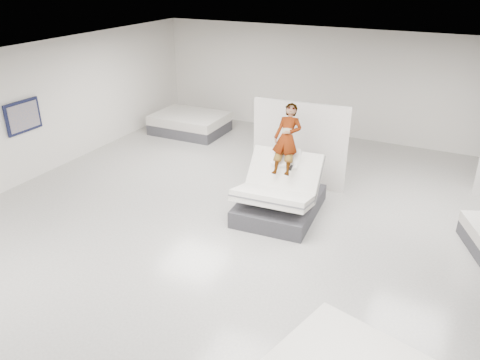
{
  "coord_description": "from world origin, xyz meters",
  "views": [
    {
      "loc": [
        3.32,
        -6.66,
        4.86
      ],
      "look_at": [
        -0.39,
        0.77,
        1.0
      ],
      "focal_mm": 35.0,
      "sensor_mm": 36.0,
      "label": 1
    }
  ],
  "objects_px": {
    "person": "(286,153)",
    "remote": "(291,168)",
    "hero_bed": "(280,196)",
    "flat_bed_left_far": "(190,123)",
    "wall_poster": "(23,117)",
    "divider_panel": "(299,145)"
  },
  "relations": [
    {
      "from": "remote",
      "to": "wall_poster",
      "type": "xyz_separation_m",
      "value": [
        -6.31,
        -1.05,
        0.49
      ]
    },
    {
      "from": "divider_panel",
      "to": "wall_poster",
      "type": "xyz_separation_m",
      "value": [
        -5.93,
        -2.59,
        0.58
      ]
    },
    {
      "from": "person",
      "to": "wall_poster",
      "type": "relative_size",
      "value": 1.59
    },
    {
      "from": "divider_panel",
      "to": "wall_poster",
      "type": "height_order",
      "value": "divider_panel"
    },
    {
      "from": "divider_panel",
      "to": "flat_bed_left_far",
      "type": "relative_size",
      "value": 1.02
    },
    {
      "from": "person",
      "to": "divider_panel",
      "type": "distance_m",
      "value": 1.24
    },
    {
      "from": "remote",
      "to": "person",
      "type": "bearing_deg",
      "value": 122.15
    },
    {
      "from": "person",
      "to": "remote",
      "type": "xyz_separation_m",
      "value": [
        0.24,
        -0.33,
        -0.16
      ]
    },
    {
      "from": "remote",
      "to": "flat_bed_left_far",
      "type": "bearing_deg",
      "value": 138.44
    },
    {
      "from": "hero_bed",
      "to": "wall_poster",
      "type": "height_order",
      "value": "wall_poster"
    },
    {
      "from": "hero_bed",
      "to": "divider_panel",
      "type": "xyz_separation_m",
      "value": [
        -0.16,
        1.55,
        0.6
      ]
    },
    {
      "from": "hero_bed",
      "to": "remote",
      "type": "xyz_separation_m",
      "value": [
        0.22,
        0.0,
        0.7
      ]
    },
    {
      "from": "flat_bed_left_far",
      "to": "hero_bed",
      "type": "bearing_deg",
      "value": -39.0
    },
    {
      "from": "remote",
      "to": "divider_panel",
      "type": "bearing_deg",
      "value": 99.9
    },
    {
      "from": "flat_bed_left_far",
      "to": "wall_poster",
      "type": "distance_m",
      "value": 5.12
    },
    {
      "from": "hero_bed",
      "to": "flat_bed_left_far",
      "type": "height_order",
      "value": "hero_bed"
    },
    {
      "from": "person",
      "to": "wall_poster",
      "type": "distance_m",
      "value": 6.23
    },
    {
      "from": "wall_poster",
      "to": "flat_bed_left_far",
      "type": "bearing_deg",
      "value": 71.48
    },
    {
      "from": "hero_bed",
      "to": "remote",
      "type": "height_order",
      "value": "hero_bed"
    },
    {
      "from": "divider_panel",
      "to": "flat_bed_left_far",
      "type": "height_order",
      "value": "divider_panel"
    },
    {
      "from": "person",
      "to": "remote",
      "type": "relative_size",
      "value": 10.81
    },
    {
      "from": "hero_bed",
      "to": "wall_poster",
      "type": "distance_m",
      "value": 6.29
    }
  ]
}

